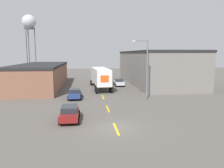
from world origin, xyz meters
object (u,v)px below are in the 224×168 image
(parked_car_left_far, at_px, (75,93))
(water_tower, at_px, (29,23))
(street_lamp, at_px, (145,66))
(semi_truck, at_px, (100,76))
(parked_car_right_far, at_px, (119,82))
(parked_car_left_near, at_px, (70,113))

(parked_car_left_far, relative_size, water_tower, 0.22)
(parked_car_left_far, height_order, street_lamp, street_lamp)
(semi_truck, distance_m, parked_car_right_far, 5.14)
(water_tower, relative_size, street_lamp, 2.22)
(water_tower, xyz_separation_m, street_lamp, (25.83, -43.88, -11.33))
(parked_car_left_near, xyz_separation_m, parked_car_left_far, (0.00, 10.73, 0.00))
(semi_truck, distance_m, parked_car_left_far, 10.38)
(parked_car_left_near, relative_size, parked_car_left_far, 1.00)
(parked_car_left_far, xyz_separation_m, water_tower, (-15.85, 41.82, 15.42))
(parked_car_right_far, distance_m, water_tower, 41.41)
(semi_truck, relative_size, parked_car_right_far, 3.12)
(parked_car_left_near, height_order, water_tower, water_tower)
(semi_truck, bearing_deg, parked_car_left_far, -118.23)
(parked_car_left_near, bearing_deg, semi_truck, 77.86)
(parked_car_left_near, relative_size, water_tower, 0.22)
(parked_car_right_far, height_order, parked_car_left_far, same)
(parked_car_right_far, distance_m, parked_car_left_near, 24.23)
(parked_car_right_far, xyz_separation_m, water_tower, (-24.24, 29.82, 15.42))
(semi_truck, xyz_separation_m, parked_car_left_far, (-4.31, -9.31, -1.58))
(parked_car_left_near, bearing_deg, street_lamp, 40.98)
(semi_truck, distance_m, water_tower, 40.69)
(parked_car_left_far, bearing_deg, semi_truck, 65.14)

